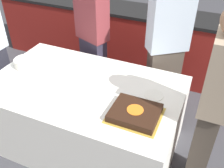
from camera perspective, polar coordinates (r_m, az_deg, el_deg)
The scene contains 9 objects.
ground_plane at distance 2.94m, azimuth -5.23°, elevation -12.09°, with size 14.00×14.00×0.00m, color #424247.
back_counter at distance 3.88m, azimuth 5.86°, elevation 9.34°, with size 4.40×0.58×0.92m.
dining_table at distance 2.68m, azimuth -5.66°, elevation -6.75°, with size 1.80×1.10×0.74m.
cake at distance 2.10m, azimuth 5.02°, elevation -6.27°, with size 0.42×0.36×0.07m.
plate_stack at distance 2.83m, azimuth -18.37°, elevation 4.41°, with size 0.22×0.22×0.09m.
side_plate_near_cake at distance 2.34m, azimuth 9.10°, elevation -2.41°, with size 0.17×0.17×0.00m.
person_cutting_cake at distance 2.83m, azimuth 11.74°, elevation 7.22°, with size 0.45×0.41×1.66m.
person_seated_right at distance 2.14m, azimuth 21.04°, elevation -4.52°, with size 0.21×0.34×1.66m.
person_standing_back at distance 3.11m, azimuth -4.26°, elevation 10.05°, with size 0.42×0.32×1.60m.
Camera 1 is at (1.03, -1.70, 2.17)m, focal length 42.00 mm.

